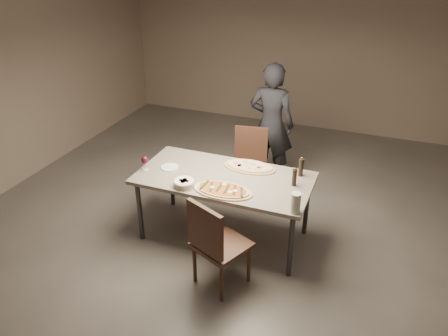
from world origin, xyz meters
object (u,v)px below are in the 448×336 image
(pepper_mill_left, at_px, (301,167))
(chair_near, at_px, (215,241))
(dining_table, at_px, (224,181))
(zucchini_pizza, at_px, (223,190))
(ham_pizza, at_px, (249,166))
(carafe, at_px, (295,203))
(chair_far, at_px, (249,160))
(diner, at_px, (271,124))
(bread_basket, at_px, (184,183))

(pepper_mill_left, xyz_separation_m, chair_near, (-0.52, -1.07, -0.33))
(dining_table, relative_size, zucchini_pizza, 3.00)
(ham_pizza, xyz_separation_m, carafe, (0.65, -0.66, 0.08))
(pepper_mill_left, height_order, chair_far, pepper_mill_left)
(chair_near, bearing_deg, diner, 116.79)
(chair_far, height_order, diner, diner)
(dining_table, bearing_deg, chair_far, 91.03)
(chair_near, height_order, diner, diner)
(zucchini_pizza, xyz_separation_m, chair_far, (-0.11, 1.19, -0.26))
(chair_far, bearing_deg, bread_basket, 67.79)
(bread_basket, xyz_separation_m, diner, (0.40, 1.75, 0.01))
(ham_pizza, relative_size, pepper_mill_left, 2.65)
(pepper_mill_left, xyz_separation_m, chair_far, (-0.75, 0.61, -0.35))
(bread_basket, distance_m, diner, 1.80)
(bread_basket, height_order, diner, diner)
(ham_pizza, distance_m, chair_far, 0.71)
(diner, bearing_deg, ham_pizza, 94.30)
(pepper_mill_left, xyz_separation_m, diner, (-0.63, 1.11, -0.04))
(bread_basket, bearing_deg, chair_far, 77.36)
(dining_table, relative_size, ham_pizza, 3.17)
(dining_table, xyz_separation_m, ham_pizza, (0.18, 0.28, 0.07))
(zucchini_pizza, height_order, chair_near, chair_near)
(ham_pizza, height_order, chair_near, chair_near)
(chair_far, relative_size, diner, 0.56)
(dining_table, bearing_deg, ham_pizza, 56.71)
(pepper_mill_left, bearing_deg, chair_far, 140.91)
(dining_table, distance_m, pepper_mill_left, 0.81)
(dining_table, relative_size, pepper_mill_left, 8.39)
(dining_table, xyz_separation_m, bread_basket, (-0.30, -0.33, 0.10))
(dining_table, bearing_deg, diner, 85.82)
(zucchini_pizza, height_order, ham_pizza, zucchini_pizza)
(pepper_mill_left, bearing_deg, carafe, -81.76)
(zucchini_pizza, bearing_deg, bread_basket, -173.61)
(dining_table, xyz_separation_m, carafe, (0.83, -0.38, 0.15))
(ham_pizza, bearing_deg, chair_far, 89.06)
(zucchini_pizza, xyz_separation_m, ham_pizza, (0.09, 0.56, -0.00))
(chair_near, bearing_deg, zucchini_pizza, 126.79)
(chair_near, bearing_deg, chair_far, 121.66)
(diner, bearing_deg, pepper_mill_left, 119.66)
(carafe, bearing_deg, pepper_mill_left, 98.24)
(carafe, relative_size, diner, 0.12)
(zucchini_pizza, xyz_separation_m, carafe, (0.73, -0.10, 0.08))
(zucchini_pizza, distance_m, carafe, 0.74)
(diner, bearing_deg, carafe, 112.27)
(zucchini_pizza, bearing_deg, carafe, -9.19)
(chair_far, distance_m, diner, 0.60)
(diner, bearing_deg, zucchini_pizza, 90.06)
(ham_pizza, xyz_separation_m, chair_far, (-0.20, 0.63, -0.26))
(dining_table, distance_m, ham_pizza, 0.34)
(ham_pizza, height_order, diner, diner)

